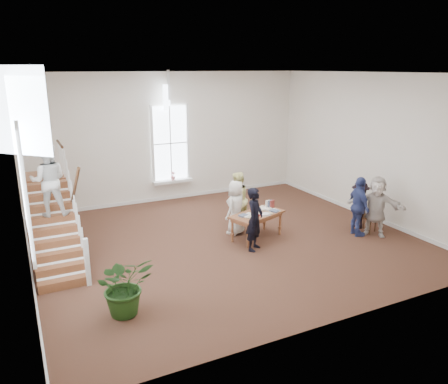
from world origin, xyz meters
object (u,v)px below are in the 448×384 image
police_officer (255,219)px  side_chair (365,213)px  woman_cluster_c (376,206)px  floor_plant (125,285)px  woman_cluster_b (359,205)px  woman_cluster_a (359,207)px  person_yellow (237,200)px  elderly_woman (236,207)px  library_table (257,216)px

police_officer → side_chair: police_officer is taller
woman_cluster_c → floor_plant: size_ratio=1.42×
woman_cluster_b → woman_cluster_a: bearing=-17.1°
woman_cluster_a → side_chair: bearing=-57.0°
person_yellow → woman_cluster_a: size_ratio=0.98×
person_yellow → woman_cluster_b: bearing=123.4°
police_officer → elderly_woman: (0.10, 1.25, -0.06)m
library_table → woman_cluster_c: woman_cluster_c is taller
library_table → elderly_woman: elderly_woman is taller
elderly_woman → floor_plant: elderly_woman is taller
library_table → side_chair: size_ratio=1.74×
woman_cluster_b → floor_plant: (-7.40, -1.65, -0.11)m
library_table → elderly_woman: 0.71m
woman_cluster_a → side_chair: 0.54m
elderly_woman → person_yellow: person_yellow is taller
library_table → police_officer: police_officer is taller
woman_cluster_c → floor_plant: woman_cluster_c is taller
elderly_woman → police_officer: bearing=53.3°
library_table → person_yellow: bearing=74.4°
woman_cluster_a → police_officer: bearing=96.1°
woman_cluster_b → floor_plant: bearing=-49.0°
woman_cluster_c → floor_plant: 7.47m
woman_cluster_a → woman_cluster_c: bearing=-100.1°
woman_cluster_b → library_table: bearing=-72.5°
woman_cluster_a → side_chair: size_ratio=1.72×
woman_cluster_c → woman_cluster_a: bearing=-153.9°
woman_cluster_a → floor_plant: bearing=113.3°
police_officer → person_yellow: bearing=37.6°
elderly_woman → side_chair: (3.47, -1.50, -0.23)m
library_table → person_yellow: (-0.06, 1.10, 0.18)m
library_table → elderly_woman: bearing=102.3°
library_table → floor_plant: size_ratio=1.43×
person_yellow → woman_cluster_b: person_yellow is taller
elderly_woman → woman_cluster_c: 3.96m
person_yellow → side_chair: size_ratio=1.68×
side_chair → woman_cluster_b: bearing=62.0°
library_table → woman_cluster_b: 3.19m
woman_cluster_a → person_yellow: bearing=65.3°
police_officer → woman_cluster_c: bearing=-49.0°
person_yellow → floor_plant: (-4.20, -3.35, -0.23)m
person_yellow → floor_plant: bearing=10.1°
elderly_woman → woman_cluster_b: 3.70m
police_officer → woman_cluster_c: 3.65m
police_officer → woman_cluster_a: bearing=-46.8°
police_officer → side_chair: (3.57, -0.25, -0.29)m
library_table → floor_plant: (-4.26, -2.26, -0.05)m
side_chair → elderly_woman: bearing=134.5°
police_officer → woman_cluster_b: size_ratio=1.18×
library_table → woman_cluster_a: 2.89m
woman_cluster_c → floor_plant: (-7.40, -1.00, -0.25)m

